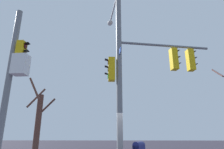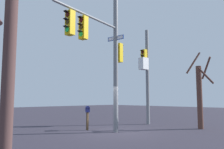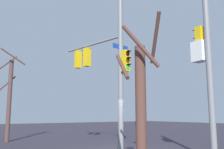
% 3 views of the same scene
% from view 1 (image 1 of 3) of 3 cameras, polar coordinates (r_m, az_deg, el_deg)
% --- Properties ---
extents(main_signal_pole_assembly, '(3.83, 5.34, 9.38)m').
position_cam_1_polar(main_signal_pole_assembly, '(9.38, 6.62, 4.52)').
color(main_signal_pole_assembly, slate).
rests_on(main_signal_pole_assembly, ground).
extents(secondary_pole_assembly, '(0.52, 0.85, 6.94)m').
position_cam_1_polar(secondary_pole_assembly, '(8.74, -27.17, 0.07)').
color(secondary_pole_assembly, slate).
rests_on(secondary_pole_assembly, ground).
extents(bare_tree_across_street, '(1.58, 1.59, 4.86)m').
position_cam_1_polar(bare_tree_across_street, '(12.04, -21.24, -13.58)').
color(bare_tree_across_street, '#53332B').
rests_on(bare_tree_across_street, ground).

